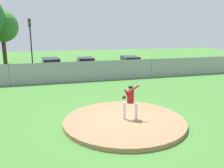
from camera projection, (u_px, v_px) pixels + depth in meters
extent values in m
plane|color=#427A33|center=(97.00, 92.00, 16.67)|extent=(80.00, 80.00, 0.00)
cube|color=#2B2B2D|center=(79.00, 73.00, 24.62)|extent=(44.00, 7.00, 0.01)
cylinder|color=#99704C|center=(124.00, 121.00, 11.03)|extent=(5.78, 5.78, 0.20)
cylinder|color=silver|center=(124.00, 111.00, 10.92)|extent=(0.13, 0.13, 0.82)
cylinder|color=silver|center=(136.00, 111.00, 10.87)|extent=(0.13, 0.13, 0.82)
cylinder|color=maroon|center=(130.00, 97.00, 10.75)|extent=(0.32, 0.32, 0.58)
cylinder|color=maroon|center=(134.00, 89.00, 10.71)|extent=(0.47, 0.26, 0.38)
cylinder|color=maroon|center=(127.00, 94.00, 10.66)|extent=(0.29, 0.19, 0.46)
ellipsoid|color=#4C2D14|center=(124.00, 97.00, 10.71)|extent=(0.20, 0.12, 0.18)
sphere|color=tan|center=(131.00, 89.00, 10.66)|extent=(0.20, 0.20, 0.20)
cylinder|color=black|center=(131.00, 87.00, 10.64)|extent=(0.21, 0.21, 0.09)
sphere|color=white|center=(141.00, 120.00, 10.79)|extent=(0.07, 0.07, 0.07)
cube|color=gray|center=(87.00, 71.00, 20.22)|extent=(31.22, 0.03, 1.78)
cylinder|color=slate|center=(9.00, 74.00, 18.49)|extent=(0.07, 0.07, 1.88)
cylinder|color=slate|center=(152.00, 68.00, 21.92)|extent=(0.07, 0.07, 1.88)
cube|color=#161E4C|center=(86.00, 66.00, 24.94)|extent=(1.90, 4.09, 0.68)
cube|color=black|center=(86.00, 60.00, 24.81)|extent=(1.70, 2.27, 0.58)
cylinder|color=black|center=(84.00, 67.00, 26.20)|extent=(1.85, 0.70, 0.64)
cylinder|color=black|center=(88.00, 71.00, 23.84)|extent=(1.85, 0.70, 0.64)
cube|color=slate|center=(51.00, 68.00, 23.23)|extent=(2.05, 4.87, 0.77)
cube|color=black|center=(51.00, 61.00, 23.08)|extent=(1.76, 2.72, 0.62)
cylinder|color=black|center=(50.00, 70.00, 24.66)|extent=(1.81, 0.76, 0.64)
cylinder|color=black|center=(53.00, 74.00, 21.97)|extent=(1.81, 0.76, 0.64)
cube|color=tan|center=(130.00, 65.00, 25.63)|extent=(2.08, 4.67, 0.73)
cube|color=black|center=(130.00, 59.00, 25.49)|extent=(1.79, 2.62, 0.59)
cylinder|color=black|center=(126.00, 66.00, 27.06)|extent=(1.85, 0.77, 0.64)
cylinder|color=black|center=(134.00, 70.00, 24.37)|extent=(1.85, 0.77, 0.64)
cone|color=orange|center=(146.00, 69.00, 25.35)|extent=(0.32, 0.32, 0.55)
cube|color=black|center=(146.00, 71.00, 25.41)|extent=(0.40, 0.40, 0.03)
cylinder|color=black|center=(31.00, 44.00, 26.51)|extent=(0.14, 0.14, 5.71)
cube|color=black|center=(29.00, 23.00, 25.81)|extent=(0.28, 0.24, 0.90)
sphere|color=red|center=(29.00, 20.00, 25.64)|extent=(0.18, 0.18, 0.18)
sphere|color=orange|center=(29.00, 23.00, 25.70)|extent=(0.18, 0.18, 0.18)
sphere|color=green|center=(30.00, 25.00, 25.76)|extent=(0.18, 0.18, 0.18)
cylinder|color=#4C331E|center=(4.00, 51.00, 30.54)|extent=(0.50, 0.50, 3.56)
sphere|color=#357827|center=(2.00, 26.00, 29.84)|extent=(4.07, 4.07, 4.07)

